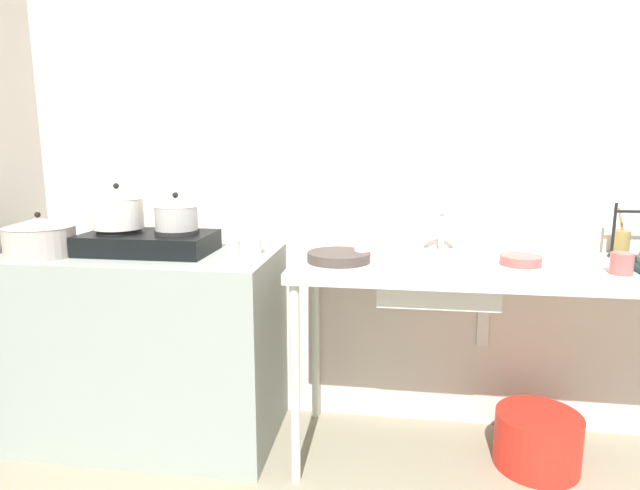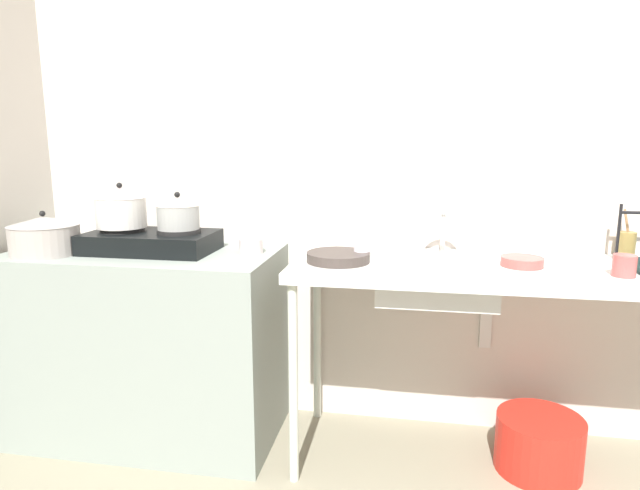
# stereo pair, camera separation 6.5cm
# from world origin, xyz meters

# --- Properties ---
(wall_back) EXTENTS (5.14, 0.10, 2.60)m
(wall_back) POSITION_xyz_m (0.00, 1.64, 1.30)
(wall_back) COLOR beige
(wall_back) RESTS_ON ground
(wall_metal_strip) EXTENTS (0.05, 0.01, 2.08)m
(wall_metal_strip) POSITION_xyz_m (-0.07, 1.58, 1.43)
(wall_metal_strip) COLOR silver
(counter_concrete) EXTENTS (1.14, 0.59, 0.84)m
(counter_concrete) POSITION_xyz_m (-1.55, 1.29, 0.42)
(counter_concrete) COLOR gray
(counter_concrete) RESTS_ON ground
(counter_sink) EXTENTS (1.66, 0.59, 0.84)m
(counter_sink) POSITION_xyz_m (-0.04, 1.29, 0.78)
(counter_sink) COLOR silver
(counter_sink) RESTS_ON ground
(stove) EXTENTS (0.54, 0.31, 0.10)m
(stove) POSITION_xyz_m (-1.51, 1.29, 0.88)
(stove) COLOR black
(stove) RESTS_ON counter_concrete
(pot_on_left_burner) EXTENTS (0.21, 0.21, 0.19)m
(pot_on_left_burner) POSITION_xyz_m (-1.64, 1.29, 1.02)
(pot_on_left_burner) COLOR silver
(pot_on_left_burner) RESTS_ON stove
(pot_on_right_burner) EXTENTS (0.18, 0.18, 0.16)m
(pot_on_right_burner) POSITION_xyz_m (-1.38, 1.29, 1.01)
(pot_on_right_burner) COLOR #9A9D99
(pot_on_right_burner) RESTS_ON stove
(pot_beside_stove) EXTENTS (0.28, 0.28, 0.18)m
(pot_beside_stove) POSITION_xyz_m (-1.92, 1.17, 0.92)
(pot_beside_stove) COLOR #A49C97
(pot_beside_stove) RESTS_ON counter_concrete
(percolator) EXTENTS (0.10, 0.10, 0.15)m
(percolator) POSITION_xyz_m (-1.07, 1.33, 0.91)
(percolator) COLOR beige
(percolator) RESTS_ON counter_concrete
(sink_basin) EXTENTS (0.44, 0.36, 0.13)m
(sink_basin) POSITION_xyz_m (-0.31, 1.26, 0.77)
(sink_basin) COLOR silver
(sink_basin) RESTS_ON counter_sink
(faucet) EXTENTS (0.16, 0.09, 0.25)m
(faucet) POSITION_xyz_m (-0.28, 1.40, 1.00)
(faucet) COLOR silver
(faucet) RESTS_ON counter_sink
(frying_pan) EXTENTS (0.25, 0.25, 0.04)m
(frying_pan) POSITION_xyz_m (-0.69, 1.24, 0.86)
(frying_pan) COLOR #3E3531
(frying_pan) RESTS_ON counter_sink
(cup_by_rack) EXTENTS (0.08, 0.08, 0.08)m
(cup_by_rack) POSITION_xyz_m (0.33, 1.18, 0.88)
(cup_by_rack) COLOR #B24F4C
(cup_by_rack) RESTS_ON counter_sink
(small_bowl_on_drainboard) EXTENTS (0.16, 0.16, 0.04)m
(small_bowl_on_drainboard) POSITION_xyz_m (0.01, 1.28, 0.86)
(small_bowl_on_drainboard) COLOR #BE4B46
(small_bowl_on_drainboard) RESTS_ON counter_sink
(bottle_by_sink) EXTENTS (0.06, 0.06, 0.23)m
(bottle_by_sink) POSITION_xyz_m (-0.60, 1.27, 0.94)
(bottle_by_sink) COLOR white
(bottle_by_sink) RESTS_ON counter_sink
(utensil_jar) EXTENTS (0.07, 0.07, 0.20)m
(utensil_jar) POSITION_xyz_m (0.46, 1.53, 0.89)
(utensil_jar) COLOR olive
(utensil_jar) RESTS_ON counter_sink
(bucket_on_floor) EXTENTS (0.34, 0.34, 0.22)m
(bucket_on_floor) POSITION_xyz_m (0.12, 1.28, 0.11)
(bucket_on_floor) COLOR red
(bucket_on_floor) RESTS_ON ground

